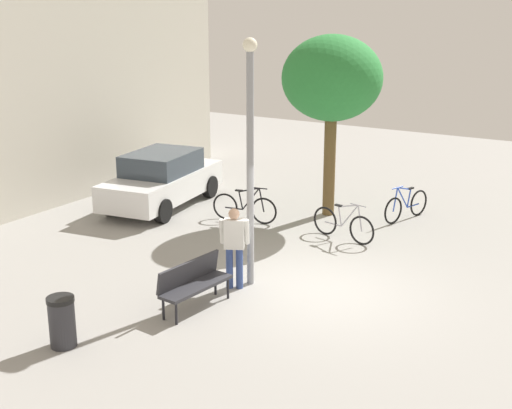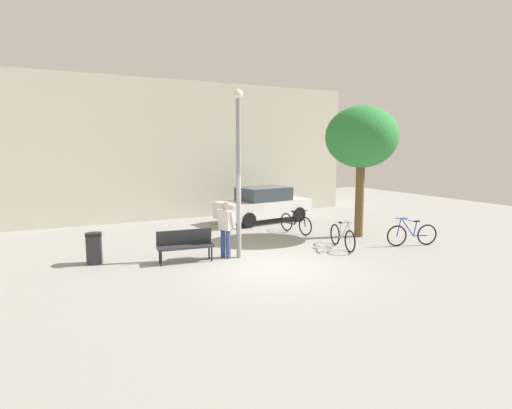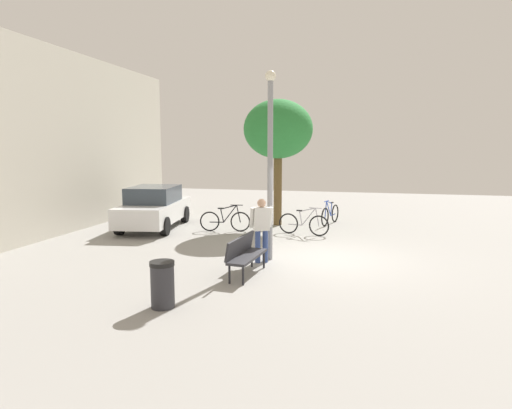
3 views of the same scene
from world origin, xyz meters
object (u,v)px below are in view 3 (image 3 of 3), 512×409
Objects in this scene: bicycle_silver at (304,224)px; parked_car_white at (154,207)px; trash_bin at (162,284)px; bicycle_blue at (330,214)px; park_bench at (244,252)px; plaza_tree at (278,130)px; bicycle_black at (225,221)px; person_by_lamppost at (261,226)px; lamppost at (270,155)px.

bicycle_silver is 5.56m from parked_car_white.
parked_car_white is at bearing 27.47° from trash_bin.
bicycle_silver is 1.02× the size of bicycle_blue.
plaza_tree is (6.78, 0.49, 3.07)m from park_bench.
park_bench is 5.42m from bicycle_black.
plaza_tree reaches higher than bicycle_blue.
trash_bin is at bearing -152.53° from parked_car_white.
plaza_tree is 1.08× the size of parked_car_white.
park_bench is (-1.20, 0.14, -0.42)m from person_by_lamppost.
bicycle_blue is at bearing -72.79° from plaza_tree.
person_by_lamppost reaches higher than bicycle_blue.
lamppost is 5.56× the size of trash_bin.
lamppost is at bearing -10.15° from park_bench.
plaza_tree reaches higher than park_bench.
park_bench is 6.98m from parked_car_white.
plaza_tree is at bearing 8.46° from lamppost.
park_bench is 5.12m from bicycle_silver.
bicycle_black is (-0.04, 2.79, 0.00)m from bicycle_silver.
plaza_tree is 4.00m from bicycle_black.
parked_car_white reaches higher than trash_bin.
parked_car_white is at bearing 52.07° from person_by_lamppost.
trash_bin is (-3.95, 1.23, -2.34)m from lamppost.
lamppost is 4.75m from trash_bin.
lamppost reaches higher than plaza_tree.
plaza_tree reaches higher than bicycle_silver.
plaza_tree is 2.65× the size of bicycle_black.
trash_bin is at bearing 163.18° from person_by_lamppost.
plaza_tree reaches higher than trash_bin.
lamppost is 1.03× the size of plaza_tree.
bicycle_black is (5.02, 2.05, -0.16)m from park_bench.
plaza_tree reaches higher than parked_car_white.
bicycle_blue is at bearing -11.57° from lamppost.
plaza_tree is 3.83m from bicycle_blue.
person_by_lamppost is 1.28m from park_bench.
bicycle_blue is at bearing -12.19° from person_by_lamppost.
person_by_lamppost is 6.36m from bicycle_blue.
bicycle_silver is at bearing -144.30° from plaza_tree.
plaza_tree is at bearing -41.44° from bicycle_black.
plaza_tree is 5.39× the size of trash_bin.
trash_bin is at bearing 166.09° from bicycle_blue.
bicycle_silver is (-1.72, -1.24, -3.23)m from plaza_tree.
plaza_tree is at bearing 107.21° from bicycle_blue.
lamppost is 2.94× the size of person_by_lamppost.
plaza_tree reaches higher than person_by_lamppost.
lamppost is 4.26m from bicycle_silver.
plaza_tree is 3.87m from bicycle_silver.
parked_car_white is at bearing 55.62° from lamppost.
bicycle_silver is 7.62m from trash_bin.
lamppost is at bearing 168.43° from bicycle_blue.
lamppost is 3.00× the size of park_bench.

